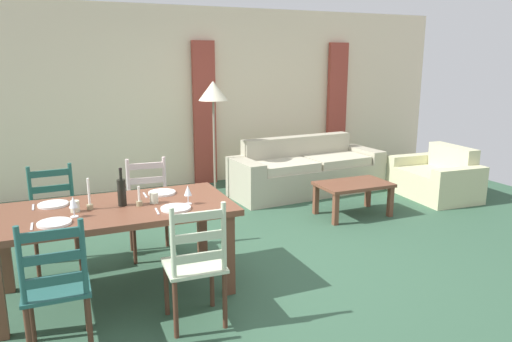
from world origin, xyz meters
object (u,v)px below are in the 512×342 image
(dining_chair_far_left, at_px, (55,218))
(couch, at_px, (305,172))
(coffee_cup_primary, at_px, (154,198))
(coffee_table, at_px, (353,188))
(armchair_upholstered, at_px, (438,179))
(dining_table, at_px, (114,217))
(wine_glass_near_left, at_px, (73,203))
(wine_bottle, at_px, (122,192))
(dining_chair_far_right, at_px, (149,208))
(dining_chair_near_left, at_px, (56,287))
(wine_glass_near_right, at_px, (188,191))
(coffee_cup_secondary, at_px, (75,206))
(standing_lamp, at_px, (213,98))
(dining_chair_near_right, at_px, (196,264))

(dining_chair_far_left, xyz_separation_m, couch, (3.44, 1.39, -0.19))
(coffee_cup_primary, distance_m, coffee_table, 2.88)
(couch, xyz_separation_m, armchair_upholstered, (1.62, -0.97, -0.04))
(dining_table, relative_size, wine_glass_near_left, 11.80)
(dining_chair_far_left, relative_size, couch, 0.41)
(wine_bottle, relative_size, armchair_upholstered, 0.26)
(wine_bottle, distance_m, armchair_upholstered, 4.73)
(dining_chair_far_left, distance_m, dining_chair_far_right, 0.88)
(coffee_table, bearing_deg, armchair_upholstered, 8.66)
(couch, distance_m, armchair_upholstered, 1.89)
(dining_table, distance_m, dining_chair_near_left, 0.90)
(wine_glass_near_right, bearing_deg, coffee_cup_secondary, 170.08)
(dining_table, bearing_deg, standing_lamp, 55.13)
(dining_chair_near_right, bearing_deg, dining_chair_far_left, 120.76)
(dining_chair_far_right, distance_m, coffee_cup_primary, 0.83)
(dining_chair_near_right, relative_size, wine_bottle, 3.04)
(dining_chair_far_right, xyz_separation_m, coffee_cup_primary, (-0.10, -0.76, 0.32))
(dining_chair_far_right, bearing_deg, wine_glass_near_left, -129.39)
(wine_glass_near_left, bearing_deg, couch, 35.04)
(dining_chair_far_right, bearing_deg, couch, 29.02)
(wine_bottle, height_order, wine_glass_near_left, wine_bottle)
(dining_chair_far_left, height_order, wine_glass_near_left, dining_chair_far_left)
(wine_glass_near_right, distance_m, coffee_cup_primary, 0.30)
(coffee_cup_secondary, bearing_deg, standing_lamp, 50.64)
(wine_glass_near_right, height_order, standing_lamp, standing_lamp)
(coffee_cup_secondary, distance_m, armchair_upholstered, 5.08)
(coffee_cup_primary, height_order, couch, coffee_cup_primary)
(wine_glass_near_right, bearing_deg, couch, 44.03)
(coffee_cup_primary, bearing_deg, dining_chair_near_right, -79.73)
(dining_chair_near_left, height_order, standing_lamp, standing_lamp)
(dining_chair_far_left, bearing_deg, wine_bottle, -55.42)
(couch, bearing_deg, dining_chair_far_left, -158.04)
(dining_chair_near_left, distance_m, coffee_cup_primary, 1.13)
(dining_chair_near_left, relative_size, dining_chair_near_right, 1.00)
(coffee_table, bearing_deg, dining_chair_far_right, -175.34)
(dining_table, distance_m, dining_chair_far_left, 0.93)
(coffee_cup_primary, bearing_deg, wine_glass_near_left, -168.79)
(dining_chair_far_right, relative_size, wine_glass_near_left, 5.96)
(dining_table, bearing_deg, dining_chair_far_right, 60.70)
(standing_lamp, bearing_deg, coffee_cup_primary, -119.09)
(wine_bottle, distance_m, coffee_table, 3.11)
(coffee_table, bearing_deg, dining_chair_far_left, -177.12)
(wine_bottle, bearing_deg, coffee_cup_secondary, -176.34)
(dining_chair_near_right, distance_m, coffee_cup_secondary, 1.11)
(wine_glass_near_left, xyz_separation_m, coffee_table, (3.31, 1.10, -0.51))
(dining_chair_near_left, relative_size, dining_chair_far_right, 1.00)
(dining_chair_far_right, distance_m, wine_bottle, 0.90)
(dining_chair_near_right, bearing_deg, couch, 49.14)
(dining_chair_far_right, height_order, coffee_table, dining_chair_far_right)
(dining_chair_near_left, distance_m, wine_glass_near_left, 0.73)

